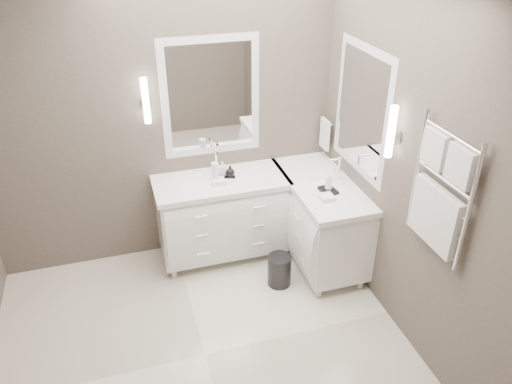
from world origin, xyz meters
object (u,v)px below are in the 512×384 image
object	(u,v)px
vanity_back	(222,213)
vanity_right	(320,216)
waste_bin	(279,270)
towel_ladder	(439,197)

from	to	relation	value
vanity_back	vanity_right	xyz separation A→B (m)	(0.88, -0.33, 0.00)
vanity_right	waste_bin	xyz separation A→B (m)	(-0.49, -0.27, -0.33)
vanity_back	towel_ladder	xyz separation A→B (m)	(1.10, -1.63, 0.91)
vanity_right	waste_bin	bearing A→B (deg)	-151.57
vanity_back	vanity_right	distance (m)	0.93
vanity_right	towel_ladder	size ratio (longest dim) A/B	1.38
vanity_right	waste_bin	distance (m)	0.65
vanity_back	towel_ladder	distance (m)	2.16
towel_ladder	vanity_right	bearing A→B (deg)	99.84
waste_bin	vanity_back	bearing A→B (deg)	123.06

